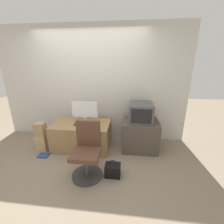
# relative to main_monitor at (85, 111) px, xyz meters

# --- Properties ---
(ground_plane) EXTENTS (12.00, 12.00, 0.00)m
(ground_plane) POSITION_rel_main_monitor_xyz_m (0.04, -0.85, -0.80)
(ground_plane) COLOR #7F705B
(wall_back) EXTENTS (4.40, 0.05, 2.60)m
(wall_back) POSITION_rel_main_monitor_xyz_m (0.04, 0.47, 0.50)
(wall_back) COLOR beige
(wall_back) RESTS_ON ground_plane
(desk) EXTENTS (1.20, 0.74, 0.56)m
(desk) POSITION_rel_main_monitor_xyz_m (-0.06, -0.09, -0.52)
(desk) COLOR #937047
(desk) RESTS_ON ground_plane
(side_stand) EXTENTS (0.74, 0.62, 0.64)m
(side_stand) POSITION_rel_main_monitor_xyz_m (1.19, -0.01, -0.48)
(side_stand) COLOR #4C4238
(side_stand) RESTS_ON ground_plane
(main_monitor) EXTENTS (0.58, 0.20, 0.46)m
(main_monitor) POSITION_rel_main_monitor_xyz_m (0.00, 0.00, 0.00)
(main_monitor) COLOR #B2B2B7
(main_monitor) RESTS_ON desk
(keyboard) EXTENTS (0.35, 0.14, 0.01)m
(keyboard) POSITION_rel_main_monitor_xyz_m (-0.02, -0.17, -0.24)
(keyboard) COLOR #2D2D2D
(keyboard) RESTS_ON desk
(mouse) EXTENTS (0.06, 0.04, 0.03)m
(mouse) POSITION_rel_main_monitor_xyz_m (0.22, -0.19, -0.23)
(mouse) COLOR black
(mouse) RESTS_ON desk
(crt_tv) EXTENTS (0.48, 0.55, 0.37)m
(crt_tv) POSITION_rel_main_monitor_xyz_m (1.18, 0.00, 0.02)
(crt_tv) COLOR #474747
(crt_tv) RESTS_ON side_stand
(office_chair) EXTENTS (0.50, 0.50, 0.90)m
(office_chair) POSITION_rel_main_monitor_xyz_m (0.29, -0.93, -0.41)
(office_chair) COLOR #333333
(office_chair) RESTS_ON ground_plane
(cardboard_box_lower) EXTENTS (0.22, 0.19, 0.34)m
(cardboard_box_lower) POSITION_rel_main_monitor_xyz_m (-0.87, -0.32, -0.63)
(cardboard_box_lower) COLOR tan
(cardboard_box_lower) RESTS_ON ground_plane
(cardboard_box_upper) EXTENTS (0.20, 0.17, 0.28)m
(cardboard_box_upper) POSITION_rel_main_monitor_xyz_m (-0.87, -0.32, -0.32)
(cardboard_box_upper) COLOR #A3845B
(cardboard_box_upper) RESTS_ON cardboard_box_lower
(handbag) EXTENTS (0.25, 0.19, 0.30)m
(handbag) POSITION_rel_main_monitor_xyz_m (0.71, -0.93, -0.70)
(handbag) COLOR black
(handbag) RESTS_ON ground_plane
(book) EXTENTS (0.20, 0.15, 0.02)m
(book) POSITION_rel_main_monitor_xyz_m (-0.74, -0.55, -0.79)
(book) COLOR navy
(book) RESTS_ON ground_plane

